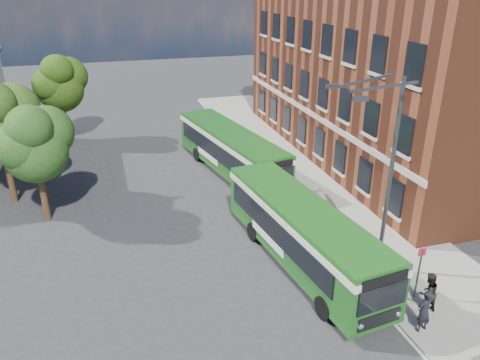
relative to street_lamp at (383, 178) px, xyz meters
name	(u,v)px	position (x,y,z in m)	size (l,w,h in m)	color
ground	(256,267)	(-4.84, 2.00, -4.79)	(120.00, 120.00, 0.00)	#29292C
pavement	(319,182)	(2.16, 10.00, -4.72)	(6.00, 48.00, 0.15)	gray
kerb_line	(275,188)	(-0.89, 10.00, -4.79)	(0.12, 48.00, 0.01)	beige
brick_office	(390,60)	(9.16, 14.00, 2.18)	(12.10, 26.00, 14.20)	brown
street_lamp	(383,178)	(0.00, 0.00, 0.00)	(2.96, 2.38, 9.00)	#38393D
bus_stop_sign	(419,269)	(0.76, -2.20, -3.28)	(0.35, 0.08, 2.52)	#38393D
bus_front	(303,229)	(-2.73, 1.70, -2.96)	(3.92, 11.50, 3.02)	#1B5619
bus_rear	(231,148)	(-2.93, 13.30, -2.96)	(4.80, 12.26, 3.02)	#1A5317
pedestrian_a	(424,311)	(-0.24, -4.00, -3.74)	(0.66, 0.43, 1.80)	black
pedestrian_b	(428,292)	(0.62, -3.08, -3.76)	(0.86, 0.67, 1.76)	black
tree_left	(35,142)	(-14.53, 9.79, -0.26)	(3.96, 3.76, 6.69)	#3A2415
tree_right	(60,83)	(-13.92, 23.60, 0.02)	(4.21, 4.00, 7.10)	#3A2415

